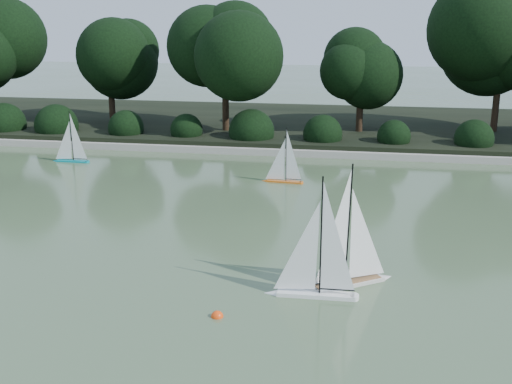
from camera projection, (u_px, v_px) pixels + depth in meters
ground at (268, 297)px, 8.78m from camera, size 80.00×80.00×0.00m
pond_coping at (319, 153)px, 17.29m from camera, size 40.00×0.35×0.18m
far_bank at (329, 126)px, 21.07m from camera, size 40.00×8.00×0.30m
tree_line at (370, 52)px, 18.70m from camera, size 26.31×3.93×4.39m
shrub_hedge at (322, 134)px, 18.05m from camera, size 29.10×1.10×1.10m
sailboat_white_a at (309, 277)px, 8.74m from camera, size 1.31×0.24×1.80m
sailboat_white_b at (355, 265)px, 9.12m from camera, size 1.24×0.97×1.92m
sailboat_orange at (281, 173)px, 14.66m from camera, size 1.00×0.24×1.36m
sailboat_teal at (69, 153)px, 16.66m from camera, size 1.04×0.18×1.43m
race_buoy at (217, 317)px, 8.21m from camera, size 0.16×0.16×0.16m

